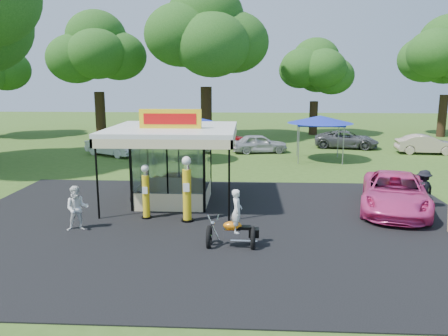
{
  "coord_description": "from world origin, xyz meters",
  "views": [
    {
      "loc": [
        1.2,
        -13.65,
        5.37
      ],
      "look_at": [
        0.27,
        4.0,
        1.8
      ],
      "focal_mm": 35.0,
      "sensor_mm": 36.0,
      "label": 1
    }
  ],
  "objects_px": {
    "motorcycle": "(235,224)",
    "spectator_east_a": "(423,189)",
    "bg_car_b": "(224,139)",
    "bg_car_e": "(426,144)",
    "kiosk_car": "(181,181)",
    "spectator_west": "(77,208)",
    "bg_car_c": "(260,143)",
    "gas_station_kiosk": "(173,163)",
    "bg_car_d": "(346,139)",
    "pink_sedan": "(395,193)",
    "tent_east": "(320,120)",
    "gas_pump_left": "(146,193)",
    "bg_car_a": "(112,146)",
    "tent_west": "(180,118)",
    "gas_pump_right": "(187,191)"
  },
  "relations": [
    {
      "from": "kiosk_car",
      "to": "bg_car_b",
      "type": "distance_m",
      "value": 14.27
    },
    {
      "from": "bg_car_b",
      "to": "spectator_west",
      "type": "bearing_deg",
      "value": 165.24
    },
    {
      "from": "spectator_west",
      "to": "bg_car_e",
      "type": "bearing_deg",
      "value": 27.48
    },
    {
      "from": "gas_pump_left",
      "to": "spectator_east_a",
      "type": "distance_m",
      "value": 11.57
    },
    {
      "from": "gas_pump_right",
      "to": "spectator_east_a",
      "type": "bearing_deg",
      "value": 13.4
    },
    {
      "from": "motorcycle",
      "to": "spectator_east_a",
      "type": "relative_size",
      "value": 1.21
    },
    {
      "from": "motorcycle",
      "to": "bg_car_e",
      "type": "xyz_separation_m",
      "value": [
        13.6,
        19.19,
        -0.09
      ]
    },
    {
      "from": "pink_sedan",
      "to": "bg_car_d",
      "type": "distance_m",
      "value": 17.38
    },
    {
      "from": "kiosk_car",
      "to": "bg_car_e",
      "type": "distance_m",
      "value": 20.24
    },
    {
      "from": "kiosk_car",
      "to": "tent_east",
      "type": "relative_size",
      "value": 0.65
    },
    {
      "from": "bg_car_a",
      "to": "tent_west",
      "type": "height_order",
      "value": "tent_west"
    },
    {
      "from": "spectator_west",
      "to": "bg_car_c",
      "type": "distance_m",
      "value": 19.02
    },
    {
      "from": "gas_pump_right",
      "to": "tent_west",
      "type": "xyz_separation_m",
      "value": [
        -2.22,
        12.84,
        1.64
      ]
    },
    {
      "from": "motorcycle",
      "to": "bg_car_b",
      "type": "xyz_separation_m",
      "value": [
        -1.48,
        21.59,
        -0.13
      ]
    },
    {
      "from": "gas_station_kiosk",
      "to": "bg_car_e",
      "type": "height_order",
      "value": "gas_station_kiosk"
    },
    {
      "from": "tent_east",
      "to": "bg_car_d",
      "type": "bearing_deg",
      "value": 61.37
    },
    {
      "from": "kiosk_car",
      "to": "bg_car_b",
      "type": "height_order",
      "value": "bg_car_b"
    },
    {
      "from": "gas_pump_right",
      "to": "kiosk_car",
      "type": "height_order",
      "value": "gas_pump_right"
    },
    {
      "from": "gas_station_kiosk",
      "to": "bg_car_a",
      "type": "height_order",
      "value": "gas_station_kiosk"
    },
    {
      "from": "motorcycle",
      "to": "kiosk_car",
      "type": "xyz_separation_m",
      "value": [
        -2.84,
        7.39,
        -0.31
      ]
    },
    {
      "from": "gas_pump_right",
      "to": "bg_car_d",
      "type": "distance_m",
      "value": 21.76
    },
    {
      "from": "spectator_west",
      "to": "tent_west",
      "type": "distance_m",
      "value": 14.24
    },
    {
      "from": "gas_station_kiosk",
      "to": "bg_car_d",
      "type": "bearing_deg",
      "value": 55.91
    },
    {
      "from": "spectator_east_a",
      "to": "tent_west",
      "type": "distance_m",
      "value": 16.05
    },
    {
      "from": "motorcycle",
      "to": "kiosk_car",
      "type": "distance_m",
      "value": 7.92
    },
    {
      "from": "pink_sedan",
      "to": "bg_car_b",
      "type": "xyz_separation_m",
      "value": [
        -8.01,
        17.17,
        -0.12
      ]
    },
    {
      "from": "bg_car_a",
      "to": "spectator_west",
      "type": "bearing_deg",
      "value": -137.89
    },
    {
      "from": "spectator_west",
      "to": "spectator_east_a",
      "type": "bearing_deg",
      "value": -0.82
    },
    {
      "from": "bg_car_d",
      "to": "tent_west",
      "type": "relative_size",
      "value": 1.09
    },
    {
      "from": "gas_pump_left",
      "to": "spectator_west",
      "type": "bearing_deg",
      "value": -146.02
    },
    {
      "from": "bg_car_b",
      "to": "bg_car_c",
      "type": "xyz_separation_m",
      "value": [
        2.8,
        -2.58,
        0.04
      ]
    },
    {
      "from": "kiosk_car",
      "to": "bg_car_d",
      "type": "height_order",
      "value": "bg_car_d"
    },
    {
      "from": "spectator_west",
      "to": "bg_car_b",
      "type": "bearing_deg",
      "value": 62.93
    },
    {
      "from": "gas_pump_right",
      "to": "bg_car_d",
      "type": "bearing_deg",
      "value": 61.94
    },
    {
      "from": "gas_station_kiosk",
      "to": "gas_pump_right",
      "type": "distance_m",
      "value": 2.89
    },
    {
      "from": "pink_sedan",
      "to": "spectator_east_a",
      "type": "xyz_separation_m",
      "value": [
        1.31,
        0.41,
        0.05
      ]
    },
    {
      "from": "bg_car_d",
      "to": "tent_east",
      "type": "distance_m",
      "value": 6.76
    },
    {
      "from": "bg_car_b",
      "to": "bg_car_e",
      "type": "xyz_separation_m",
      "value": [
        15.08,
        -2.4,
        0.04
      ]
    },
    {
      "from": "gas_pump_right",
      "to": "bg_car_a",
      "type": "relative_size",
      "value": 0.61
    },
    {
      "from": "bg_car_a",
      "to": "pink_sedan",
      "type": "bearing_deg",
      "value": -99.59
    },
    {
      "from": "gas_pump_right",
      "to": "bg_car_b",
      "type": "height_order",
      "value": "gas_pump_right"
    },
    {
      "from": "gas_station_kiosk",
      "to": "tent_west",
      "type": "relative_size",
      "value": 1.19
    },
    {
      "from": "tent_west",
      "to": "tent_east",
      "type": "distance_m",
      "value": 9.39
    },
    {
      "from": "gas_station_kiosk",
      "to": "tent_east",
      "type": "bearing_deg",
      "value": 53.31
    },
    {
      "from": "gas_pump_left",
      "to": "gas_station_kiosk",
      "type": "bearing_deg",
      "value": 73.48
    },
    {
      "from": "bg_car_b",
      "to": "tent_east",
      "type": "height_order",
      "value": "tent_east"
    },
    {
      "from": "gas_pump_right",
      "to": "bg_car_e",
      "type": "relative_size",
      "value": 0.61
    },
    {
      "from": "gas_station_kiosk",
      "to": "bg_car_d",
      "type": "relative_size",
      "value": 1.09
    },
    {
      "from": "bg_car_b",
      "to": "bg_car_e",
      "type": "distance_m",
      "value": 15.27
    },
    {
      "from": "gas_pump_left",
      "to": "spectator_west",
      "type": "relative_size",
      "value": 1.31
    }
  ]
}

